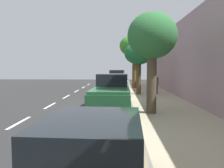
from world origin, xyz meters
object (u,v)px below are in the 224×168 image
object	(u,v)px
street_tree_far_end	(139,54)
pedestrian_on_phone	(156,83)
bicycle_at_curb	(123,94)
parked_sedan_tan_nearest	(92,165)
cyclist_with_backpack	(126,86)
parked_pickup_green_second	(111,94)
parked_suv_grey_far	(118,78)
parked_sedan_red_mid	(114,84)
street_tree_corner	(134,46)
street_tree_mid_block	(152,38)

from	to	relation	value
street_tree_far_end	pedestrian_on_phone	size ratio (longest dim) A/B	2.69
bicycle_at_curb	street_tree_far_end	world-z (taller)	street_tree_far_end
parked_sedan_tan_nearest	cyclist_with_backpack	size ratio (longest dim) A/B	2.67
parked_pickup_green_second	street_tree_far_end	size ratio (longest dim) A/B	1.27
parked_suv_grey_far	street_tree_far_end	xyz separation A→B (m)	(1.80, -9.38, 2.34)
parked_sedan_red_mid	bicycle_at_curb	bearing A→B (deg)	-81.05
bicycle_at_curb	cyclist_with_backpack	world-z (taller)	cyclist_with_backpack
cyclist_with_backpack	street_tree_corner	xyz separation A→B (m)	(1.11, 7.98, 3.48)
bicycle_at_curb	cyclist_with_backpack	bearing A→B (deg)	-63.75
street_tree_corner	pedestrian_on_phone	world-z (taller)	street_tree_corner
parked_suv_grey_far	pedestrian_on_phone	size ratio (longest dim) A/B	3.08
bicycle_at_curb	street_tree_corner	distance (m)	8.70
parked_sedan_red_mid	pedestrian_on_phone	distance (m)	4.24
parked_suv_grey_far	street_tree_mid_block	bearing A→B (deg)	-83.94
parked_suv_grey_far	street_tree_mid_block	distance (m)	17.29
parked_pickup_green_second	cyclist_with_backpack	xyz separation A→B (m)	(0.86, 3.84, 0.12)
parked_suv_grey_far	bicycle_at_curb	distance (m)	11.35
street_tree_mid_block	street_tree_corner	bearing A→B (deg)	90.00
street_tree_far_end	pedestrian_on_phone	bearing A→B (deg)	13.18
parked_suv_grey_far	street_tree_corner	world-z (taller)	street_tree_corner
cyclist_with_backpack	parked_sedan_tan_nearest	bearing A→B (deg)	-93.88
cyclist_with_backpack	pedestrian_on_phone	size ratio (longest dim) A/B	1.07
parked_sedan_tan_nearest	bicycle_at_curb	xyz separation A→B (m)	(0.64, 12.90, -0.36)
bicycle_at_curb	cyclist_with_backpack	xyz separation A→B (m)	(0.21, -0.43, 0.63)
parked_sedan_tan_nearest	cyclist_with_backpack	bearing A→B (deg)	86.12
street_tree_far_end	street_tree_corner	bearing A→B (deg)	90.00
parked_pickup_green_second	pedestrian_on_phone	bearing A→B (deg)	62.13
parked_sedan_red_mid	street_tree_corner	world-z (taller)	street_tree_corner
parked_pickup_green_second	street_tree_mid_block	distance (m)	3.69
parked_sedan_red_mid	pedestrian_on_phone	bearing A→B (deg)	-32.91
parked_pickup_green_second	street_tree_mid_block	world-z (taller)	street_tree_mid_block
street_tree_mid_block	parked_sedan_tan_nearest	bearing A→B (deg)	-105.10
parked_suv_grey_far	bicycle_at_curb	xyz separation A→B (m)	(0.49, -11.32, -0.63)
parked_sedan_tan_nearest	parked_sedan_red_mid	xyz separation A→B (m)	(-0.09, 17.50, 0.00)
parked_sedan_tan_nearest	street_tree_mid_block	world-z (taller)	street_tree_mid_block
parked_sedan_red_mid	street_tree_corner	xyz separation A→B (m)	(2.04, 2.96, 3.75)
parked_pickup_green_second	cyclist_with_backpack	size ratio (longest dim) A/B	3.18
parked_pickup_green_second	street_tree_corner	size ratio (longest dim) A/B	0.95
cyclist_with_backpack	street_tree_corner	size ratio (longest dim) A/B	0.30
cyclist_with_backpack	pedestrian_on_phone	bearing A→B (deg)	46.16
parked_sedan_tan_nearest	pedestrian_on_phone	xyz separation A→B (m)	(3.46, 15.20, 0.27)
parked_sedan_tan_nearest	street_tree_corner	distance (m)	20.89
parked_sedan_red_mid	parked_suv_grey_far	world-z (taller)	parked_suv_grey_far
parked_suv_grey_far	cyclist_with_backpack	xyz separation A→B (m)	(0.70, -11.75, -0.01)
street_tree_corner	parked_pickup_green_second	bearing A→B (deg)	-99.43
street_tree_mid_block	street_tree_corner	distance (m)	13.24
pedestrian_on_phone	street_tree_far_end	bearing A→B (deg)	-166.82
parked_suv_grey_far	street_tree_far_end	world-z (taller)	street_tree_far_end
parked_pickup_green_second	bicycle_at_curb	distance (m)	4.35
parked_sedan_tan_nearest	parked_pickup_green_second	size ratio (longest dim) A/B	0.84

